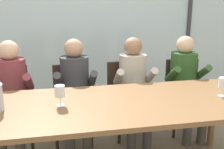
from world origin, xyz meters
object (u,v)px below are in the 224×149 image
at_px(person_charcoal_jacket, 75,86).
at_px(person_maroon_top, 11,89).
at_px(dining_table, 120,109).
at_px(person_beige_jumper, 134,82).
at_px(wine_glass_near_bucket, 60,92).
at_px(chair_near_curtain, 11,100).
at_px(chair_right_of_center, 183,89).
at_px(person_olive_shirt, 186,79).
at_px(chair_left_of_center, 72,97).
at_px(wine_glass_by_left_taster, 223,83).
at_px(chair_center, 126,92).

bearing_deg(person_charcoal_jacket, person_maroon_top, -179.36).
bearing_deg(person_charcoal_jacket, dining_table, -65.65).
xyz_separation_m(person_beige_jumper, wine_glass_near_bucket, (-0.84, -0.75, 0.19)).
height_order(chair_near_curtain, chair_right_of_center, same).
height_order(person_beige_jumper, wine_glass_near_bucket, person_beige_jumper).
height_order(dining_table, person_olive_shirt, person_olive_shirt).
height_order(chair_left_of_center, person_olive_shirt, person_olive_shirt).
bearing_deg(chair_left_of_center, wine_glass_by_left_taster, -34.62).
relative_size(person_olive_shirt, wine_glass_near_bucket, 6.95).
distance_m(chair_near_curtain, chair_left_of_center, 0.69).
xyz_separation_m(dining_table, person_charcoal_jacket, (-0.34, 0.76, -0.00)).
distance_m(dining_table, person_maroon_top, 1.27).
height_order(person_charcoal_jacket, wine_glass_by_left_taster, person_charcoal_jacket).
bearing_deg(chair_right_of_center, person_beige_jumper, -163.86).
relative_size(person_charcoal_jacket, person_beige_jumper, 1.00).
distance_m(chair_right_of_center, person_maroon_top, 2.06).
distance_m(dining_table, person_charcoal_jacket, 0.83).
relative_size(person_maroon_top, wine_glass_by_left_taster, 6.95).
height_order(chair_near_curtain, chair_left_of_center, same).
bearing_deg(person_maroon_top, wine_glass_near_bucket, -55.96).
bearing_deg(dining_table, wine_glass_near_bucket, 178.26).
height_order(person_charcoal_jacket, person_olive_shirt, same).
bearing_deg(chair_right_of_center, chair_near_curtain, -174.73).
distance_m(chair_center, person_maroon_top, 1.33).
xyz_separation_m(chair_left_of_center, person_beige_jumper, (0.72, -0.11, 0.17)).
height_order(person_olive_shirt, wine_glass_by_left_taster, person_olive_shirt).
bearing_deg(person_beige_jumper, chair_near_curtain, 176.68).
height_order(person_charcoal_jacket, wine_glass_near_bucket, person_charcoal_jacket).
xyz_separation_m(chair_near_curtain, wine_glass_by_left_taster, (2.01, -0.95, 0.37)).
bearing_deg(person_charcoal_jacket, chair_center, 15.46).
bearing_deg(person_maroon_top, wine_glass_by_left_taster, -22.84).
bearing_deg(chair_center, person_maroon_top, -179.70).
bearing_deg(person_charcoal_jacket, wine_glass_near_bucket, -101.78).
bearing_deg(wine_glass_by_left_taster, person_olive_shirt, 86.50).
distance_m(dining_table, chair_center, 0.99).
relative_size(wine_glass_by_left_taster, wine_glass_near_bucket, 1.00).
distance_m(chair_near_curtain, person_maroon_top, 0.23).
xyz_separation_m(dining_table, chair_near_curtain, (-1.06, 0.91, -0.18)).
bearing_deg(chair_right_of_center, dining_table, -133.50).
xyz_separation_m(person_charcoal_jacket, wine_glass_by_left_taster, (1.28, -0.80, 0.19)).
bearing_deg(person_maroon_top, chair_right_of_center, 2.94).
xyz_separation_m(chair_left_of_center, person_charcoal_jacket, (0.04, -0.11, 0.17)).
bearing_deg(person_olive_shirt, dining_table, -141.13).
distance_m(dining_table, chair_right_of_center, 1.38).
bearing_deg(chair_right_of_center, person_charcoal_jacket, -168.88).
relative_size(person_charcoal_jacket, wine_glass_near_bucket, 6.95).
distance_m(dining_table, wine_glass_by_left_taster, 0.96).
height_order(chair_center, person_olive_shirt, person_olive_shirt).
xyz_separation_m(dining_table, chair_left_of_center, (-0.38, 0.88, -0.18)).
bearing_deg(chair_right_of_center, person_olive_shirt, -103.76).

